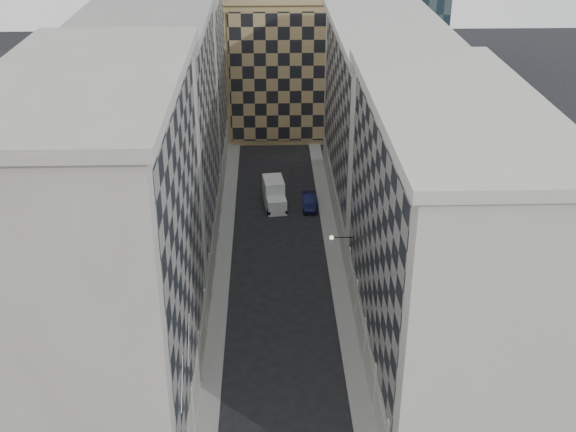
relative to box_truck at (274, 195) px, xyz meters
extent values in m
cube|color=gray|center=(-4.99, -13.01, -1.15)|extent=(1.50, 100.00, 0.15)
cube|color=gray|center=(5.51, -13.01, -1.15)|extent=(1.50, 100.00, 0.15)
cube|color=#9D988D|center=(-10.74, -32.01, 10.27)|extent=(10.00, 22.00, 23.00)
cube|color=gray|center=(-5.86, -32.01, 11.77)|extent=(0.25, 19.36, 18.00)
cube|color=#9D988D|center=(-5.94, -32.01, 0.37)|extent=(0.45, 21.12, 3.20)
cube|color=#9D988D|center=(-10.74, -32.01, 22.12)|extent=(10.80, 22.80, 0.70)
cylinder|color=#9D988D|center=(-6.09, -34.76, 0.97)|extent=(0.90, 0.90, 4.40)
cylinder|color=#9D988D|center=(-6.09, -29.26, 0.97)|extent=(0.90, 0.90, 4.40)
cylinder|color=#9D988D|center=(-6.09, -23.76, 0.97)|extent=(0.90, 0.90, 4.40)
cube|color=gray|center=(-10.74, -10.01, 9.77)|extent=(10.00, 22.00, 22.00)
cube|color=gray|center=(-5.86, -10.01, 11.27)|extent=(0.25, 19.36, 17.00)
cube|color=gray|center=(-5.94, -10.01, 0.37)|extent=(0.45, 21.12, 3.20)
cube|color=gray|center=(-10.74, -10.01, 21.12)|extent=(10.80, 22.80, 0.70)
cylinder|color=gray|center=(-6.09, -18.26, 0.97)|extent=(0.90, 0.90, 4.40)
cylinder|color=gray|center=(-6.09, -12.76, 0.97)|extent=(0.90, 0.90, 4.40)
cylinder|color=gray|center=(-6.09, -7.26, 0.97)|extent=(0.90, 0.90, 4.40)
cylinder|color=gray|center=(-6.09, -1.76, 0.97)|extent=(0.90, 0.90, 4.40)
cube|color=#9D988D|center=(-10.74, 11.99, 9.27)|extent=(10.00, 22.00, 21.00)
cube|color=gray|center=(-5.86, 11.99, 10.77)|extent=(0.25, 19.36, 16.00)
cube|color=#9D988D|center=(-5.94, 11.99, 0.37)|extent=(0.45, 21.12, 3.20)
cylinder|color=#9D988D|center=(-6.09, 3.74, 0.97)|extent=(0.90, 0.90, 4.40)
cylinder|color=#9D988D|center=(-6.09, 9.24, 0.97)|extent=(0.90, 0.90, 4.40)
cylinder|color=#9D988D|center=(-6.09, 14.74, 0.97)|extent=(0.90, 0.90, 4.40)
cylinder|color=#9D988D|center=(-6.09, 20.24, 0.97)|extent=(0.90, 0.90, 4.40)
cube|color=beige|center=(11.26, -28.01, 8.77)|extent=(10.00, 26.00, 20.00)
cube|color=gray|center=(6.38, -28.01, 10.27)|extent=(0.25, 22.88, 15.00)
cube|color=beige|center=(6.46, -28.01, 0.37)|extent=(0.45, 24.96, 3.20)
cube|color=beige|center=(11.26, -28.01, 19.12)|extent=(10.80, 26.80, 0.70)
cylinder|color=beige|center=(6.61, -33.21, 0.97)|extent=(0.90, 0.90, 4.40)
cylinder|color=beige|center=(6.61, -28.01, 0.97)|extent=(0.90, 0.90, 4.40)
cylinder|color=beige|center=(6.61, -22.81, 0.97)|extent=(0.90, 0.90, 4.40)
cylinder|color=beige|center=(6.61, -17.61, 0.97)|extent=(0.90, 0.90, 4.40)
cube|color=beige|center=(11.26, -1.01, 8.27)|extent=(10.00, 28.00, 19.00)
cube|color=gray|center=(6.38, -1.01, 9.77)|extent=(0.25, 24.64, 14.00)
cube|color=beige|center=(6.46, -1.01, 0.37)|extent=(0.45, 26.88, 3.20)
cube|color=beige|center=(11.26, -1.01, 18.12)|extent=(10.80, 28.80, 0.70)
cube|color=tan|center=(2.26, 24.99, 7.77)|extent=(16.00, 14.00, 18.00)
cube|color=tan|center=(2.26, 17.89, 7.77)|extent=(15.20, 0.25, 16.50)
cube|color=#2F2A24|center=(0.26, 38.99, 12.77)|extent=(6.00, 6.00, 28.00)
cylinder|color=gray|center=(-5.64, -39.01, 6.77)|extent=(0.10, 2.33, 2.33)
cylinder|color=gray|center=(-5.64, -35.01, 6.77)|extent=(0.10, 2.33, 2.33)
cylinder|color=black|center=(5.36, -19.01, 4.97)|extent=(1.80, 0.08, 0.08)
sphere|color=#FFE5B2|center=(4.46, -19.01, 4.97)|extent=(0.36, 0.36, 0.36)
cube|color=silver|center=(0.20, -1.71, -0.41)|extent=(2.24, 2.40, 1.64)
cube|color=silver|center=(-0.07, 0.65, 0.18)|extent=(2.46, 3.50, 2.82)
cylinder|color=black|center=(-0.62, -2.53, -0.82)|extent=(0.37, 0.85, 0.82)
cylinder|color=black|center=(1.19, -2.33, -0.82)|extent=(0.37, 0.85, 0.82)
cylinder|color=black|center=(-1.10, 1.63, -0.82)|extent=(0.37, 0.85, 0.82)
cylinder|color=black|center=(0.70, 1.84, -0.82)|extent=(0.37, 0.85, 0.82)
imported|color=#0F1237|center=(3.76, -0.62, -0.52)|extent=(1.61, 4.36, 1.43)
camera|label=1|loc=(-0.72, -70.72, 33.14)|focal=45.00mm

